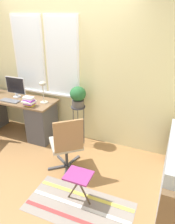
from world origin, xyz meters
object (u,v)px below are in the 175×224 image
at_px(monitor, 16,87).
at_px(desk_lamp, 43,88).
at_px(mouse, 22,102).
at_px(keyboard, 10,101).
at_px(plant_stand, 78,112).
at_px(potted_plant, 78,96).
at_px(office_chair_swivel, 67,143).
at_px(book_stack, 29,101).
at_px(folding_stool, 79,178).

distance_m(monitor, desk_lamp, 0.64).
distance_m(mouse, desk_lamp, 0.47).
distance_m(monitor, keyboard, 0.30).
height_order(keyboard, plant_stand, keyboard).
bearing_deg(plant_stand, potted_plant, -90.00).
bearing_deg(office_chair_swivel, desk_lamp, -79.79).
xyz_separation_m(book_stack, plant_stand, (0.78, 0.33, -0.20)).
bearing_deg(plant_stand, monitor, -176.88).
height_order(keyboard, potted_plant, potted_plant).
bearing_deg(monitor, desk_lamp, -3.50).
relative_size(book_stack, potted_plant, 0.61).
bearing_deg(keyboard, plant_stand, 13.51).
distance_m(keyboard, office_chair_swivel, 1.51).
xyz_separation_m(monitor, book_stack, (0.48, -0.26, -0.12)).
bearing_deg(folding_stool, keyboard, 151.96).
relative_size(keyboard, desk_lamp, 0.94).
relative_size(monitor, keyboard, 1.11).
xyz_separation_m(book_stack, office_chair_swivel, (0.95, -0.44, -0.35)).
xyz_separation_m(potted_plant, folding_stool, (0.59, -1.27, -0.55)).
height_order(keyboard, folding_stool, keyboard).
xyz_separation_m(desk_lamp, potted_plant, (0.62, 0.11, -0.10)).
distance_m(mouse, plant_stand, 1.02).
distance_m(keyboard, plant_stand, 1.27).
bearing_deg(office_chair_swivel, folding_stool, 90.13).
bearing_deg(plant_stand, office_chair_swivel, -77.52).
height_order(monitor, folding_stool, monitor).
bearing_deg(office_chair_swivel, potted_plant, -117.43).
distance_m(book_stack, plant_stand, 0.87).
relative_size(monitor, office_chair_swivel, 0.44).
relative_size(keyboard, folding_stool, 0.84).
height_order(book_stack, potted_plant, potted_plant).
relative_size(desk_lamp, potted_plant, 1.10).
bearing_deg(book_stack, monitor, 151.28).
bearing_deg(mouse, office_chair_swivel, -23.57).
bearing_deg(monitor, office_chair_swivel, -26.22).
height_order(keyboard, book_stack, book_stack).
xyz_separation_m(mouse, potted_plant, (0.98, 0.27, 0.16)).
distance_m(desk_lamp, folding_stool, 1.80).
distance_m(mouse, folding_stool, 1.89).
bearing_deg(folding_stool, desk_lamp, 136.25).
relative_size(desk_lamp, plant_stand, 0.54).
height_order(keyboard, mouse, mouse).
height_order(mouse, desk_lamp, desk_lamp).
distance_m(keyboard, folding_stool, 2.10).
xyz_separation_m(desk_lamp, office_chair_swivel, (0.79, -0.66, -0.55)).
bearing_deg(desk_lamp, potted_plant, 9.75).
xyz_separation_m(mouse, folding_stool, (1.56, -0.99, -0.39)).
relative_size(desk_lamp, office_chair_swivel, 0.42).
height_order(plant_stand, potted_plant, potted_plant).
height_order(monitor, plant_stand, monitor).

